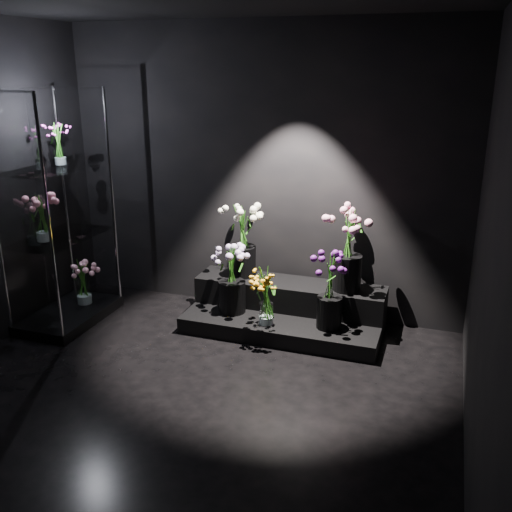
% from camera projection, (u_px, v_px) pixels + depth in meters
% --- Properties ---
extents(floor, '(4.00, 4.00, 0.00)m').
position_uv_depth(floor, '(175.00, 410.00, 4.17)').
color(floor, black).
rests_on(floor, ground).
extents(wall_back, '(4.00, 0.00, 4.00)m').
position_uv_depth(wall_back, '(261.00, 173.00, 5.52)').
color(wall_back, black).
rests_on(wall_back, floor).
extents(wall_right, '(0.00, 4.00, 4.00)m').
position_uv_depth(wall_right, '(494.00, 256.00, 3.11)').
color(wall_right, black).
rests_on(wall_right, floor).
extents(display_riser, '(1.84, 0.82, 0.41)m').
position_uv_depth(display_riser, '(286.00, 309.00, 5.46)').
color(display_riser, black).
rests_on(display_riser, floor).
extents(display_case, '(0.60, 1.00, 2.20)m').
position_uv_depth(display_case, '(58.00, 211.00, 5.29)').
color(display_case, black).
rests_on(display_case, floor).
extents(bouquet_orange_bells, '(0.30, 0.30, 0.55)m').
position_uv_depth(bouquet_orange_bells, '(266.00, 295.00, 5.10)').
color(bouquet_orange_bells, white).
rests_on(bouquet_orange_bells, display_riser).
extents(bouquet_lilac, '(0.43, 0.43, 0.63)m').
position_uv_depth(bouquet_lilac, '(232.00, 276.00, 5.34)').
color(bouquet_lilac, black).
rests_on(bouquet_lilac, display_riser).
extents(bouquet_purple, '(0.38, 0.38, 0.68)m').
position_uv_depth(bouquet_purple, '(330.00, 287.00, 5.00)').
color(bouquet_purple, black).
rests_on(bouquet_purple, display_riser).
extents(bouquet_cream_roses, '(0.39, 0.39, 0.71)m').
position_uv_depth(bouquet_cream_roses, '(242.00, 237.00, 5.55)').
color(bouquet_cream_roses, black).
rests_on(bouquet_cream_roses, display_riser).
extents(bouquet_pink_roses, '(0.48, 0.48, 0.78)m').
position_uv_depth(bouquet_pink_roses, '(349.00, 244.00, 5.16)').
color(bouquet_pink_roses, black).
rests_on(bouquet_pink_roses, display_riser).
extents(bouquet_case_pink, '(0.33, 0.33, 0.43)m').
position_uv_depth(bouquet_case_pink, '(42.00, 216.00, 5.17)').
color(bouquet_case_pink, white).
rests_on(bouquet_case_pink, display_case).
extents(bouquet_case_magenta, '(0.24, 0.24, 0.38)m').
position_uv_depth(bouquet_case_magenta, '(59.00, 144.00, 5.25)').
color(bouquet_case_magenta, white).
rests_on(bouquet_case_magenta, display_case).
extents(bouquet_case_base_pink, '(0.33, 0.33, 0.46)m').
position_uv_depth(bouquet_case_base_pink, '(83.00, 281.00, 5.70)').
color(bouquet_case_base_pink, white).
rests_on(bouquet_case_base_pink, display_case).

